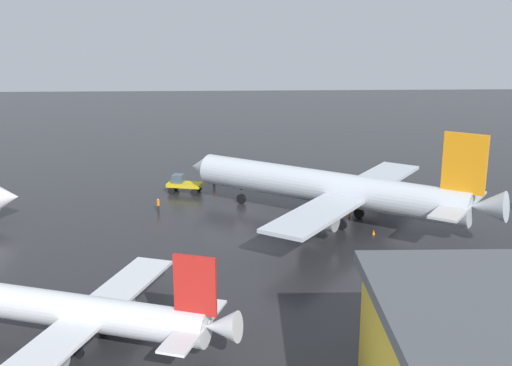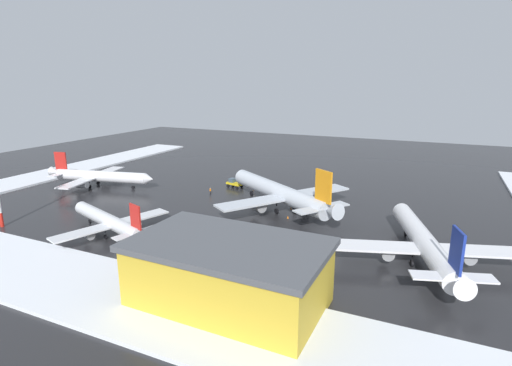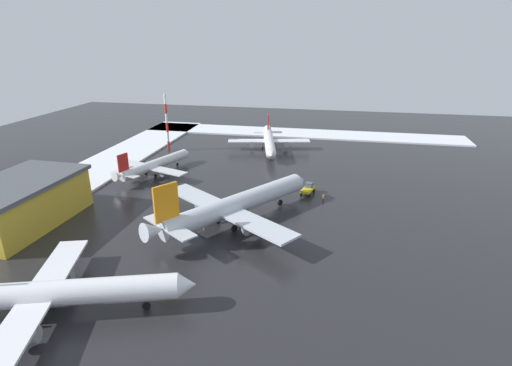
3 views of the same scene
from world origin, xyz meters
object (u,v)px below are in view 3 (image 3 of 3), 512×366
at_px(airplane_distant_tail, 56,293).
at_px(cargo_hangar, 20,203).
at_px(airplane_parked_portside, 154,165).
at_px(traffic_cone_mid_line, 238,228).
at_px(airplane_far_rear, 235,205).
at_px(antenna_mast, 167,123).
at_px(airplane_foreground_jet, 269,141).
at_px(ground_crew_mid_apron, 273,184).
at_px(ground_crew_by_nose_gear, 323,198).
at_px(pushback_tug, 308,189).
at_px(traffic_cone_near_nose, 204,228).

relative_size(airplane_distant_tail, cargo_hangar, 1.35).
height_order(airplane_parked_portside, traffic_cone_mid_line, airplane_parked_portside).
height_order(airplane_parked_portside, airplane_distant_tail, airplane_distant_tail).
distance_m(airplane_far_rear, antenna_mast, 57.84).
bearing_deg(airplane_foreground_jet, ground_crew_mid_apron, -0.47).
relative_size(airplane_distant_tail, ground_crew_by_nose_gear, 19.92).
bearing_deg(ground_crew_by_nose_gear, antenna_mast, -23.64).
bearing_deg(traffic_cone_mid_line, pushback_tug, 150.96).
xyz_separation_m(ground_crew_by_nose_gear, antenna_mast, (-32.51, -50.06, 7.84)).
relative_size(airplane_parked_portside, ground_crew_by_nose_gear, 15.50).
relative_size(airplane_parked_portside, pushback_tug, 5.31).
xyz_separation_m(airplane_distant_tail, ground_crew_by_nose_gear, (-45.17, 32.07, -2.46)).
bearing_deg(traffic_cone_near_nose, traffic_cone_mid_line, 103.85).
xyz_separation_m(ground_crew_by_nose_gear, traffic_cone_mid_line, (16.53, -15.15, -0.70)).
bearing_deg(airplane_foreground_jet, airplane_far_rear, -9.42).
relative_size(ground_crew_by_nose_gear, cargo_hangar, 0.07).
bearing_deg(airplane_distant_tail, ground_crew_by_nose_gear, 36.74).
height_order(airplane_foreground_jet, antenna_mast, antenna_mast).
bearing_deg(ground_crew_mid_apron, ground_crew_by_nose_gear, 78.08).
bearing_deg(airplane_parked_portside, airplane_distant_tail, -148.62).
height_order(ground_crew_mid_apron, cargo_hangar, cargo_hangar).
xyz_separation_m(ground_crew_by_nose_gear, traffic_cone_near_nose, (18.08, -21.40, -0.70)).
relative_size(antenna_mast, traffic_cone_mid_line, 32.03).
distance_m(airplane_foreground_jet, ground_crew_by_nose_gear, 42.46).
height_order(pushback_tug, traffic_cone_mid_line, pushback_tug).
distance_m(airplane_foreground_jet, antenna_mast, 32.40).
distance_m(airplane_distant_tail, pushback_tug, 56.95).
bearing_deg(pushback_tug, ground_crew_mid_apron, 88.07).
height_order(cargo_hangar, traffic_cone_mid_line, cargo_hangar).
bearing_deg(cargo_hangar, airplane_parked_portside, 160.51).
height_order(airplane_foreground_jet, airplane_distant_tail, airplane_distant_tail).
relative_size(ground_crew_mid_apron, traffic_cone_mid_line, 3.11).
bearing_deg(pushback_tug, airplane_parked_portside, 96.14).
bearing_deg(antenna_mast, traffic_cone_near_nose, 29.54).
height_order(ground_crew_mid_apron, antenna_mast, antenna_mast).
bearing_deg(pushback_tug, airplane_distant_tail, 164.06).
relative_size(airplane_parked_portside, airplane_distant_tail, 0.78).
bearing_deg(traffic_cone_mid_line, antenna_mast, -144.55).
distance_m(ground_crew_by_nose_gear, cargo_hangar, 60.86).
bearing_deg(cargo_hangar, airplane_distant_tail, 48.37).
distance_m(airplane_distant_tail, antenna_mast, 79.92).
xyz_separation_m(pushback_tug, antenna_mast, (-28.36, -46.39, 7.53)).
xyz_separation_m(airplane_parked_portside, airplane_distant_tail, (54.90, 12.08, 0.75)).
relative_size(cargo_hangar, traffic_cone_near_nose, 45.98).
height_order(antenna_mast, cargo_hangar, antenna_mast).
distance_m(pushback_tug, traffic_cone_mid_line, 23.67).
bearing_deg(airplane_far_rear, ground_crew_by_nose_gear, -14.37).
bearing_deg(cargo_hangar, airplane_far_rear, 103.13).
height_order(ground_crew_by_nose_gear, cargo_hangar, cargo_hangar).
distance_m(airplane_foreground_jet, airplane_distant_tail, 84.32).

